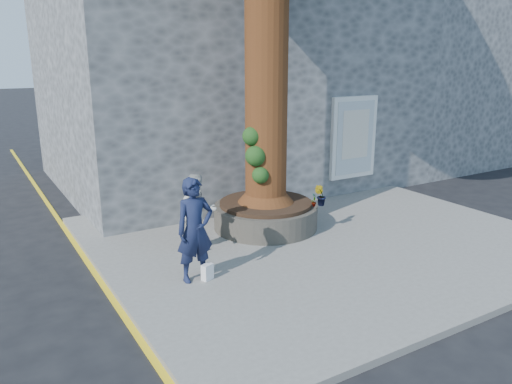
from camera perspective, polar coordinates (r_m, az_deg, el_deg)
ground at (r=9.31m, az=3.47°, el=-9.07°), size 120.00×120.00×0.00m
pavement at (r=10.86m, az=7.06°, el=-5.17°), size 9.00×8.00×0.12m
yellow_line at (r=9.03m, az=-16.86°, el=-10.55°), size 0.10×30.00×0.01m
stone_shop at (r=15.97m, az=-3.66°, el=12.87°), size 10.30×8.30×6.30m
neighbour_shop at (r=20.89m, az=16.71°, el=12.43°), size 6.00×8.00×6.00m
planter at (r=11.13m, az=1.11°, el=-2.61°), size 2.30×2.30×0.60m
man at (r=8.44m, az=-6.99°, el=-4.33°), size 0.66×0.43×1.80m
woman at (r=9.69m, az=-6.66°, el=-2.47°), size 0.79×0.63×1.55m
shopping_bag at (r=8.70m, az=-5.58°, el=-9.07°), size 0.23×0.19×0.28m
plant_a at (r=10.71m, az=6.65°, el=-0.85°), size 0.19×0.20×0.32m
plant_b at (r=10.79m, az=7.36°, el=-0.41°), size 0.33×0.33×0.44m
plant_c at (r=11.12m, az=0.18°, el=-0.09°), size 0.25×0.25×0.33m
plant_d at (r=12.14m, az=2.40°, el=1.15°), size 0.36×0.36×0.30m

